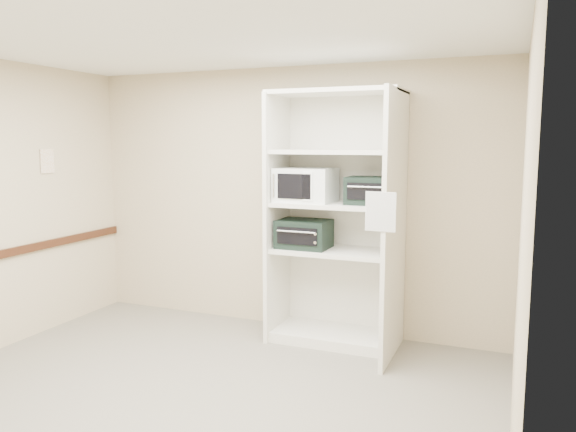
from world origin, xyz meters
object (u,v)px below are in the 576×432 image
at_px(shelving_unit, 340,228).
at_px(microwave, 306,185).
at_px(toaster_oven_upper, 371,191).
at_px(toaster_oven_lower, 304,234).

bearing_deg(shelving_unit, microwave, -175.19).
height_order(shelving_unit, microwave, shelving_unit).
xyz_separation_m(shelving_unit, toaster_oven_upper, (0.30, -0.02, 0.37)).
bearing_deg(toaster_oven_lower, shelving_unit, 7.47).
relative_size(microwave, toaster_oven_lower, 1.10).
distance_m(microwave, toaster_oven_upper, 0.64).
xyz_separation_m(toaster_oven_upper, toaster_oven_lower, (-0.65, -0.02, -0.44)).
height_order(microwave, toaster_oven_upper, microwave).
distance_m(microwave, toaster_oven_lower, 0.48).
xyz_separation_m(microwave, toaster_oven_upper, (0.64, 0.01, -0.04)).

